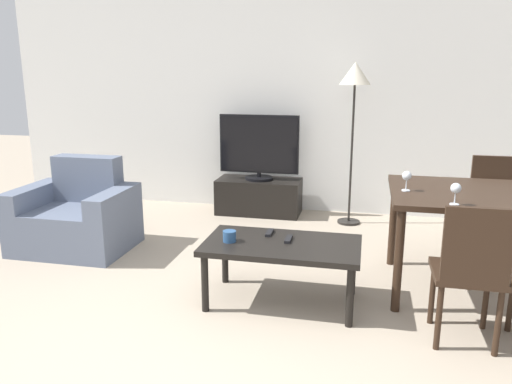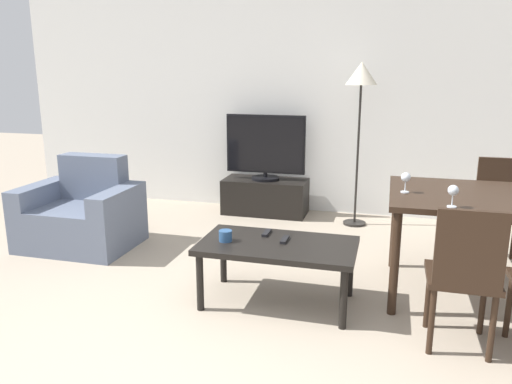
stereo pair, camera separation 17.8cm
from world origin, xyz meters
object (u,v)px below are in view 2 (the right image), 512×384
at_px(dining_chair_far, 499,205).
at_px(dining_chair_near, 465,272).
at_px(coffee_table, 278,250).
at_px(wine_glass_right, 453,192).
at_px(remote_secondary, 285,240).
at_px(tv_stand, 265,196).
at_px(floor_lamp, 361,85).
at_px(dining_table, 488,207).
at_px(wine_glass_center, 406,179).
at_px(tv, 266,148).
at_px(remote_primary, 267,233).
at_px(cup_white_near, 225,236).
at_px(armchair, 82,215).

bearing_deg(dining_chair_far, dining_chair_near, -106.34).
distance_m(coffee_table, wine_glass_right, 1.21).
bearing_deg(remote_secondary, tv_stand, 107.62).
xyz_separation_m(coffee_table, floor_lamp, (0.39, 2.04, 1.07)).
xyz_separation_m(dining_table, wine_glass_center, (-0.57, -0.08, 0.18)).
height_order(tv, remote_primary, tv).
distance_m(coffee_table, cup_white_near, 0.38).
relative_size(armchair, coffee_table, 0.92).
bearing_deg(remote_primary, floor_lamp, 74.71).
distance_m(remote_primary, wine_glass_center, 1.07).
height_order(armchair, tv_stand, armchair).
height_order(tv, floor_lamp, floor_lamp).
height_order(tv_stand, floor_lamp, floor_lamp).
relative_size(tv, remote_secondary, 6.03).
relative_size(coffee_table, floor_lamp, 0.64).
height_order(tv, cup_white_near, tv).
bearing_deg(wine_glass_center, dining_chair_far, 47.48).
height_order(remote_primary, wine_glass_center, wine_glass_center).
relative_size(dining_chair_near, floor_lamp, 0.52).
distance_m(tv, wine_glass_center, 2.32).
relative_size(armchair, wine_glass_right, 6.86).
bearing_deg(tv_stand, dining_table, -40.00).
distance_m(tv_stand, wine_glass_center, 2.42).
bearing_deg(tv, remote_primary, -75.57).
relative_size(coffee_table, wine_glass_right, 7.43).
distance_m(dining_chair_far, wine_glass_center, 1.25).
bearing_deg(tv_stand, remote_primary, -75.59).
xyz_separation_m(floor_lamp, cup_white_near, (-0.75, -2.09, -0.98)).
distance_m(dining_table, cup_white_near, 1.86).
bearing_deg(wine_glass_right, dining_chair_near, -82.26).
bearing_deg(tv, dining_chair_near, -54.30).
xyz_separation_m(remote_secondary, wine_glass_right, (1.08, 0.01, 0.41)).
distance_m(tv_stand, wine_glass_right, 2.84).
height_order(tv_stand, dining_chair_near, dining_chair_near).
height_order(floor_lamp, wine_glass_center, floor_lamp).
bearing_deg(tv, coffee_table, -73.69).
bearing_deg(dining_table, remote_primary, -168.46).
distance_m(remote_primary, cup_white_near, 0.33).
bearing_deg(cup_white_near, floor_lamp, 70.21).
bearing_deg(wine_glass_right, dining_table, 54.57).
bearing_deg(dining_chair_near, armchair, 162.24).
distance_m(dining_chair_far, floor_lamp, 1.75).
distance_m(tv, dining_chair_near, 3.12).
relative_size(dining_table, wine_glass_right, 9.24).
bearing_deg(remote_secondary, dining_table, 17.17).
height_order(dining_chair_far, floor_lamp, floor_lamp).
xyz_separation_m(armchair, floor_lamp, (2.43, 1.33, 1.18)).
height_order(tv_stand, remote_primary, remote_primary).
height_order(dining_chair_near, wine_glass_center, wine_glass_center).
height_order(remote_secondary, wine_glass_center, wine_glass_center).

